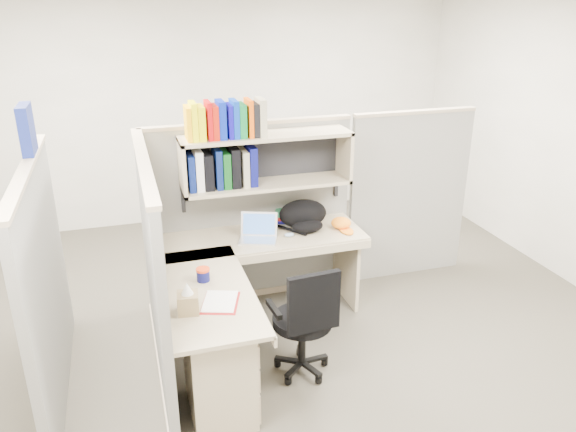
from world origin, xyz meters
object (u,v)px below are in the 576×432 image
object	(u,v)px
task_chair	(304,337)
backpack	(305,216)
desk	(234,329)
snack_canister	(203,274)
laptop	(258,229)

from	to	relation	value
task_chair	backpack	bearing A→B (deg)	71.44
desk	backpack	size ratio (longest dim) A/B	4.21
backpack	task_chair	bearing A→B (deg)	-125.55
desk	task_chair	distance (m)	0.51
snack_canister	task_chair	distance (m)	0.85
desk	task_chair	size ratio (longest dim) A/B	1.93
laptop	task_chair	xyz separation A→B (m)	(0.12, -0.85, -0.52)
snack_canister	task_chair	bearing A→B (deg)	-24.29
desk	task_chair	world-z (taller)	task_chair
backpack	task_chair	xyz separation A→B (m)	(-0.32, -0.96, -0.53)
snack_canister	desk	bearing A→B (deg)	-53.85
backpack	laptop	bearing A→B (deg)	177.54
laptop	task_chair	bearing A→B (deg)	-61.11
snack_canister	laptop	bearing A→B (deg)	45.88
snack_canister	task_chair	world-z (taller)	task_chair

